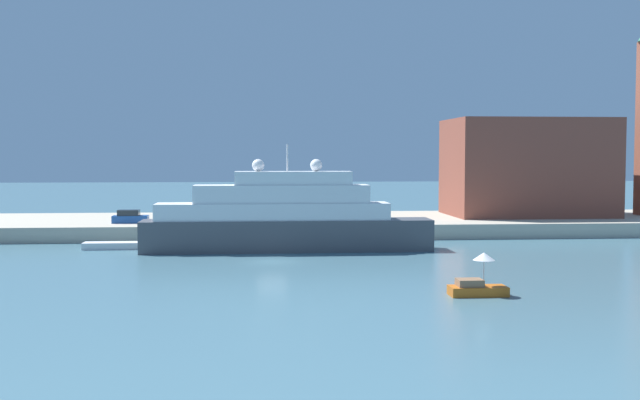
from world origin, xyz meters
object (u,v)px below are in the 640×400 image
parked_car (130,217)px  mooring_bollard (260,222)px  large_yacht (284,219)px  person_figure (163,215)px  harbor_building (527,167)px  small_motorboat (478,283)px  work_barge (114,246)px

parked_car → mooring_bollard: size_ratio=5.11×
large_yacht → mooring_bollard: bearing=103.5°
large_yacht → person_figure: (-13.33, 15.79, -0.69)m
harbor_building → small_motorboat: bearing=-113.5°
large_yacht → work_barge: bearing=169.9°
large_yacht → mooring_bollard: large_yacht is taller
large_yacht → parked_car: bearing=141.6°
work_barge → harbor_building: 51.61m
person_figure → mooring_bollard: person_figure is taller
work_barge → person_figure: person_figure is taller
small_motorboat → mooring_bollard: (-13.97, 33.83, 1.24)m
parked_car → person_figure: (3.33, 2.57, 0.09)m
harbor_building → person_figure: (-44.71, -4.55, -5.32)m
large_yacht → mooring_bollard: 9.38m
small_motorboat → harbor_building: harbor_building is taller
large_yacht → parked_car: 21.28m
harbor_building → parked_car: (-48.04, -7.12, -5.40)m
person_figure → mooring_bollard: size_ratio=2.05×
parked_car → person_figure: 4.21m
large_yacht → person_figure: 20.68m
small_motorboat → person_figure: bearing=121.8°
large_yacht → small_motorboat: bearing=-64.5°
harbor_building → person_figure: size_ratio=12.44×
parked_car → person_figure: bearing=37.7°
small_motorboat → work_barge: 39.71m
person_figure → small_motorboat: bearing=-58.2°
parked_car → person_figure: person_figure is taller
work_barge → parked_car: (-0.01, 10.27, 1.96)m
large_yacht → work_barge: large_yacht is taller
small_motorboat → work_barge: small_motorboat is taller
parked_car → large_yacht: bearing=-38.4°
work_barge → parked_car: parked_car is taller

